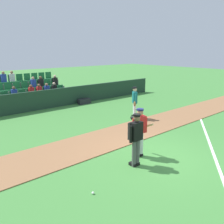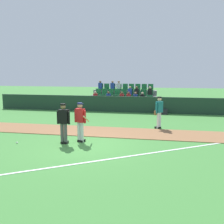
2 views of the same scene
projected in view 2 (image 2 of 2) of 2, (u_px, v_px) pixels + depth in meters
ground_plane at (85, 145)px, 11.02m from camera, size 80.00×80.00×0.00m
infield_dirt_path at (99, 131)px, 13.42m from camera, size 28.00×2.24×0.03m
foul_line_chalk at (155, 153)px, 9.96m from camera, size 9.94×6.89×0.01m
dugout_fence at (120, 104)px, 19.85m from camera, size 20.00×0.16×1.22m
stadium_bleachers at (123, 101)px, 21.66m from camera, size 5.55×2.95×2.30m
batter_red_jersey at (80, 121)px, 11.33m from camera, size 0.59×0.80×1.76m
umpire_home_plate at (64, 121)px, 11.06m from camera, size 0.59×0.31×1.76m
runner_teal_jersey at (159, 111)px, 14.01m from camera, size 0.51×0.56×1.76m
baseball at (17, 143)px, 11.22m from camera, size 0.07×0.07×0.07m
equipment_bag at (161, 112)px, 18.88m from camera, size 0.90×0.36×0.36m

